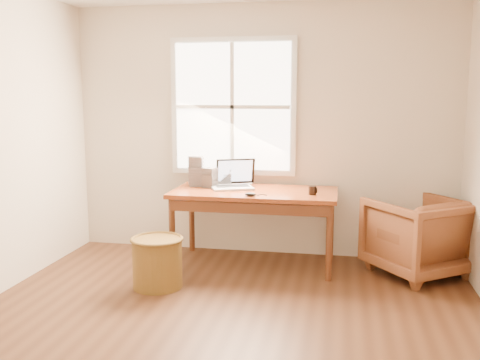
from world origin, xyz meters
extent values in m
cube|color=#4E2E1A|center=(0.00, 0.00, -0.01)|extent=(4.00, 4.50, 0.02)
cube|color=beige|center=(0.00, 2.26, 1.30)|extent=(4.00, 0.02, 2.60)
cube|color=silver|center=(-0.30, 2.22, 1.55)|extent=(1.32, 0.05, 1.42)
cube|color=white|center=(-0.30, 2.19, 1.55)|extent=(1.20, 0.02, 1.30)
cube|color=silver|center=(-0.30, 2.18, 1.55)|extent=(0.04, 0.02, 1.30)
cube|color=silver|center=(-0.30, 2.18, 1.55)|extent=(1.20, 0.02, 0.04)
cube|color=brown|center=(0.00, 1.80, 0.73)|extent=(1.60, 0.80, 0.04)
imported|color=brown|center=(1.55, 1.80, 0.37)|extent=(1.11, 1.11, 0.73)
cylinder|color=brown|center=(-0.73, 1.02, 0.22)|extent=(0.46, 0.46, 0.43)
ellipsoid|color=black|center=(0.01, 1.49, 0.77)|extent=(0.11, 0.07, 0.04)
cylinder|color=black|center=(0.57, 1.69, 0.79)|extent=(0.09, 0.09, 0.08)
cube|color=silver|center=(-0.64, 2.02, 0.88)|extent=(0.15, 0.14, 0.26)
cube|color=#25252A|center=(-0.47, 1.89, 0.85)|extent=(0.16, 0.15, 0.20)
cube|color=#9797A4|center=(-0.63, 1.95, 0.91)|extent=(0.15, 0.13, 0.31)
cube|color=#B9BDC5|center=(-0.35, 2.04, 0.84)|extent=(0.15, 0.14, 0.17)
camera|label=1|loc=(0.82, -3.27, 1.69)|focal=40.00mm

